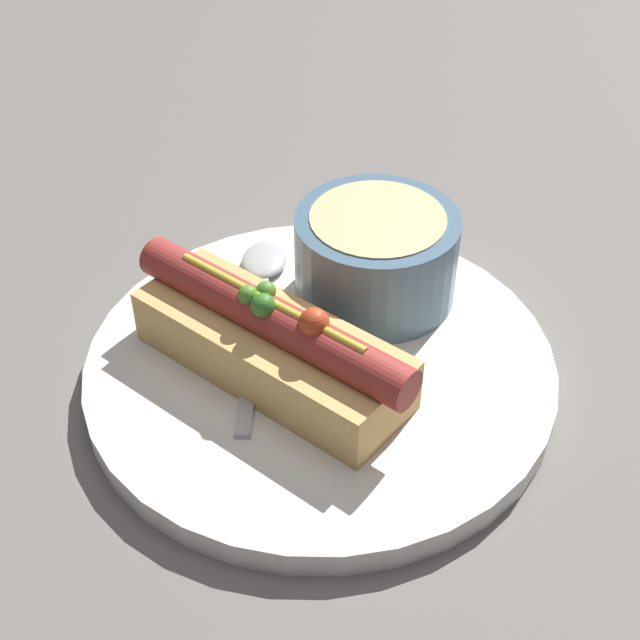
# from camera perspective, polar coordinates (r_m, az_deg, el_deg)

# --- Properties ---
(ground_plane) EXTENTS (4.00, 4.00, 0.00)m
(ground_plane) POSITION_cam_1_polar(r_m,az_deg,el_deg) (0.55, 0.00, -3.71)
(ground_plane) COLOR slate
(dinner_plate) EXTENTS (0.28, 0.28, 0.02)m
(dinner_plate) POSITION_cam_1_polar(r_m,az_deg,el_deg) (0.54, 0.00, -3.07)
(dinner_plate) COLOR white
(dinner_plate) RESTS_ON ground_plane
(hot_dog) EXTENTS (0.19, 0.10, 0.06)m
(hot_dog) POSITION_cam_1_polar(r_m,az_deg,el_deg) (0.51, -3.09, -1.36)
(hot_dog) COLOR #DBAD60
(hot_dog) RESTS_ON dinner_plate
(soup_bowl) EXTENTS (0.10, 0.10, 0.06)m
(soup_bowl) POSITION_cam_1_polar(r_m,az_deg,el_deg) (0.56, 3.61, 4.34)
(soup_bowl) COLOR slate
(soup_bowl) RESTS_ON dinner_plate
(spoon) EXTENTS (0.15, 0.13, 0.01)m
(spoon) POSITION_cam_1_polar(r_m,az_deg,el_deg) (0.58, -3.79, 2.17)
(spoon) COLOR #B7B7BC
(spoon) RESTS_ON dinner_plate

